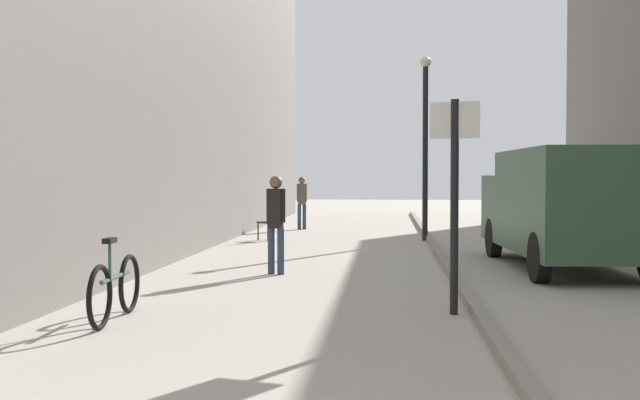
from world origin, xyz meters
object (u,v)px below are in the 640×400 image
(street_sign_post, at_px, (455,187))
(lamp_post, at_px, (425,136))
(pedestrian_main_foreground, at_px, (276,218))
(pedestrian_mid_block, at_px, (302,199))
(delivery_van, at_px, (563,204))
(cafe_chair_near_window, at_px, (271,219))
(bicycle_leaning, at_px, (115,288))

(street_sign_post, relative_size, lamp_post, 0.55)
(pedestrian_main_foreground, bearing_deg, lamp_post, -103.72)
(pedestrian_mid_block, distance_m, lamp_post, 5.54)
(delivery_van, height_order, cafe_chair_near_window, delivery_van)
(pedestrian_mid_block, xyz_separation_m, cafe_chair_near_window, (-0.35, -4.11, -0.41))
(pedestrian_mid_block, distance_m, cafe_chair_near_window, 4.14)
(pedestrian_main_foreground, relative_size, lamp_post, 0.35)
(lamp_post, height_order, bicycle_leaning, lamp_post)
(pedestrian_mid_block, height_order, bicycle_leaning, pedestrian_mid_block)
(pedestrian_mid_block, bearing_deg, street_sign_post, -98.45)
(street_sign_post, height_order, cafe_chair_near_window, street_sign_post)
(delivery_van, distance_m, cafe_chair_near_window, 8.27)
(pedestrian_mid_block, distance_m, bicycle_leaning, 15.11)
(pedestrian_main_foreground, relative_size, pedestrian_mid_block, 1.02)
(pedestrian_main_foreground, distance_m, lamp_post, 7.80)
(pedestrian_mid_block, bearing_deg, cafe_chair_near_window, -117.04)
(delivery_van, distance_m, street_sign_post, 5.32)
(delivery_van, bearing_deg, bicycle_leaning, -141.46)
(street_sign_post, distance_m, bicycle_leaning, 4.18)
(pedestrian_main_foreground, relative_size, cafe_chair_near_window, 1.79)
(bicycle_leaning, bearing_deg, lamp_post, 68.09)
(pedestrian_main_foreground, relative_size, bicycle_leaning, 0.95)
(bicycle_leaning, distance_m, cafe_chair_near_window, 10.99)
(pedestrian_mid_block, height_order, street_sign_post, street_sign_post)
(pedestrian_main_foreground, height_order, pedestrian_mid_block, pedestrian_main_foreground)
(pedestrian_main_foreground, bearing_deg, delivery_van, -157.53)
(pedestrian_mid_block, relative_size, delivery_van, 0.30)
(street_sign_post, bearing_deg, pedestrian_mid_block, -60.99)
(pedestrian_main_foreground, xyz_separation_m, delivery_van, (5.05, 1.27, 0.19))
(lamp_post, height_order, cafe_chair_near_window, lamp_post)
(pedestrian_main_foreground, distance_m, delivery_van, 5.21)
(street_sign_post, relative_size, bicycle_leaning, 1.47)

